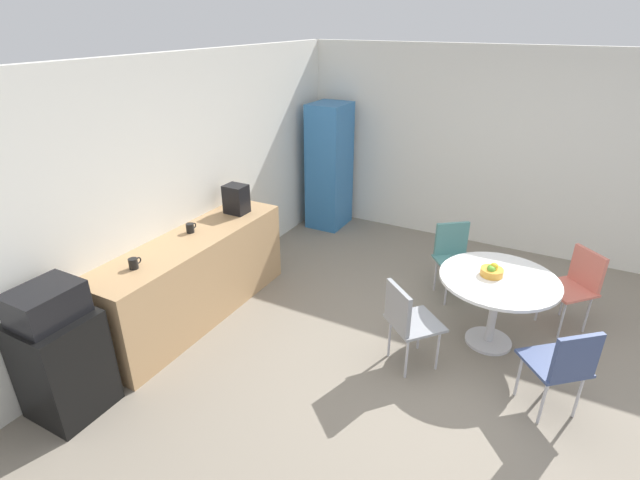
{
  "coord_description": "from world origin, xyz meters",
  "views": [
    {
      "loc": [
        -3.48,
        -0.52,
        2.9
      ],
      "look_at": [
        0.17,
        1.44,
        0.95
      ],
      "focal_mm": 26.79,
      "sensor_mm": 36.0,
      "label": 1
    }
  ],
  "objects_px": {
    "locker_cabinet": "(329,167)",
    "chair_gray": "(406,317)",
    "mug_white": "(134,263)",
    "mug_red": "(190,228)",
    "chair_navy": "(564,362)",
    "chair_teal": "(454,251)",
    "round_table": "(497,291)",
    "fruit_bowl": "(492,271)",
    "mug_green": "(234,207)",
    "coffee_maker": "(236,199)",
    "mini_fridge": "(63,365)",
    "chair_coral": "(577,280)",
    "microwave": "(46,304)"
  },
  "relations": [
    {
      "from": "microwave",
      "to": "mug_green",
      "type": "height_order",
      "value": "microwave"
    },
    {
      "from": "chair_teal",
      "to": "coffee_maker",
      "type": "xyz_separation_m",
      "value": [
        -0.94,
        2.24,
        0.54
      ]
    },
    {
      "from": "chair_coral",
      "to": "coffee_maker",
      "type": "height_order",
      "value": "coffee_maker"
    },
    {
      "from": "mini_fridge",
      "to": "fruit_bowl",
      "type": "xyz_separation_m",
      "value": [
        2.48,
        -2.75,
        0.34
      ]
    },
    {
      "from": "fruit_bowl",
      "to": "mug_white",
      "type": "distance_m",
      "value": 3.22
    },
    {
      "from": "chair_gray",
      "to": "chair_teal",
      "type": "height_order",
      "value": "same"
    },
    {
      "from": "mini_fridge",
      "to": "fruit_bowl",
      "type": "distance_m",
      "value": 3.72
    },
    {
      "from": "mini_fridge",
      "to": "chair_coral",
      "type": "relative_size",
      "value": 1.04
    },
    {
      "from": "fruit_bowl",
      "to": "coffee_maker",
      "type": "relative_size",
      "value": 0.64
    },
    {
      "from": "chair_navy",
      "to": "chair_teal",
      "type": "bearing_deg",
      "value": 38.95
    },
    {
      "from": "mini_fridge",
      "to": "coffee_maker",
      "type": "bearing_deg",
      "value": 0.0
    },
    {
      "from": "chair_gray",
      "to": "chair_teal",
      "type": "bearing_deg",
      "value": -1.95
    },
    {
      "from": "mug_white",
      "to": "mug_green",
      "type": "height_order",
      "value": "same"
    },
    {
      "from": "chair_teal",
      "to": "chair_coral",
      "type": "bearing_deg",
      "value": -93.0
    },
    {
      "from": "locker_cabinet",
      "to": "mug_red",
      "type": "bearing_deg",
      "value": 176.03
    },
    {
      "from": "mug_red",
      "to": "fruit_bowl",
      "type": "bearing_deg",
      "value": -73.31
    },
    {
      "from": "mug_white",
      "to": "coffee_maker",
      "type": "xyz_separation_m",
      "value": [
        1.48,
        0.0,
        0.11
      ]
    },
    {
      "from": "round_table",
      "to": "chair_teal",
      "type": "xyz_separation_m",
      "value": [
        0.76,
        0.58,
        -0.06
      ]
    },
    {
      "from": "locker_cabinet",
      "to": "coffee_maker",
      "type": "bearing_deg",
      "value": 177.25
    },
    {
      "from": "chair_coral",
      "to": "coffee_maker",
      "type": "distance_m",
      "value": 3.63
    },
    {
      "from": "mug_red",
      "to": "microwave",
      "type": "bearing_deg",
      "value": -176.84
    },
    {
      "from": "round_table",
      "to": "mug_white",
      "type": "bearing_deg",
      "value": 120.51
    },
    {
      "from": "chair_coral",
      "to": "chair_gray",
      "type": "bearing_deg",
      "value": 137.56
    },
    {
      "from": "mug_green",
      "to": "chair_gray",
      "type": "bearing_deg",
      "value": -103.83
    },
    {
      "from": "chair_coral",
      "to": "coffee_maker",
      "type": "bearing_deg",
      "value": 104.14
    },
    {
      "from": "mini_fridge",
      "to": "round_table",
      "type": "xyz_separation_m",
      "value": [
        2.47,
        -2.83,
        0.16
      ]
    },
    {
      "from": "mug_white",
      "to": "mug_red",
      "type": "relative_size",
      "value": 1.0
    },
    {
      "from": "locker_cabinet",
      "to": "round_table",
      "type": "distance_m",
      "value": 3.34
    },
    {
      "from": "mug_green",
      "to": "chair_coral",
      "type": "bearing_deg",
      "value": -76.42
    },
    {
      "from": "locker_cabinet",
      "to": "chair_teal",
      "type": "relative_size",
      "value": 2.18
    },
    {
      "from": "mug_white",
      "to": "mug_red",
      "type": "xyz_separation_m",
      "value": [
        0.82,
        0.09,
        0.0
      ]
    },
    {
      "from": "coffee_maker",
      "to": "locker_cabinet",
      "type": "bearing_deg",
      "value": -2.75
    },
    {
      "from": "round_table",
      "to": "mug_white",
      "type": "height_order",
      "value": "mug_white"
    },
    {
      "from": "chair_teal",
      "to": "fruit_bowl",
      "type": "relative_size",
      "value": 4.03
    },
    {
      "from": "coffee_maker",
      "to": "fruit_bowl",
      "type": "bearing_deg",
      "value": -86.0
    },
    {
      "from": "locker_cabinet",
      "to": "coffee_maker",
      "type": "xyz_separation_m",
      "value": [
        -2.08,
        0.1,
        0.15
      ]
    },
    {
      "from": "mini_fridge",
      "to": "mug_red",
      "type": "xyz_separation_m",
      "value": [
        1.63,
        0.09,
        0.52
      ]
    },
    {
      "from": "chair_navy",
      "to": "mug_green",
      "type": "relative_size",
      "value": 6.43
    },
    {
      "from": "mini_fridge",
      "to": "microwave",
      "type": "relative_size",
      "value": 1.8
    },
    {
      "from": "chair_navy",
      "to": "fruit_bowl",
      "type": "bearing_deg",
      "value": 43.36
    },
    {
      "from": "round_table",
      "to": "coffee_maker",
      "type": "distance_m",
      "value": 2.87
    },
    {
      "from": "chair_coral",
      "to": "chair_navy",
      "type": "bearing_deg",
      "value": 178.46
    },
    {
      "from": "mini_fridge",
      "to": "chair_coral",
      "type": "distance_m",
      "value": 4.71
    },
    {
      "from": "fruit_bowl",
      "to": "mug_green",
      "type": "height_order",
      "value": "mug_green"
    },
    {
      "from": "fruit_bowl",
      "to": "chair_gray",
      "type": "bearing_deg",
      "value": 142.53
    },
    {
      "from": "locker_cabinet",
      "to": "chair_gray",
      "type": "distance_m",
      "value": 3.37
    },
    {
      "from": "chair_teal",
      "to": "mug_red",
      "type": "xyz_separation_m",
      "value": [
        -1.6,
        2.33,
        0.43
      ]
    },
    {
      "from": "mini_fridge",
      "to": "locker_cabinet",
      "type": "bearing_deg",
      "value": -1.31
    },
    {
      "from": "locker_cabinet",
      "to": "round_table",
      "type": "bearing_deg",
      "value": -124.8
    },
    {
      "from": "fruit_bowl",
      "to": "mug_red",
      "type": "distance_m",
      "value": 2.97
    }
  ]
}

